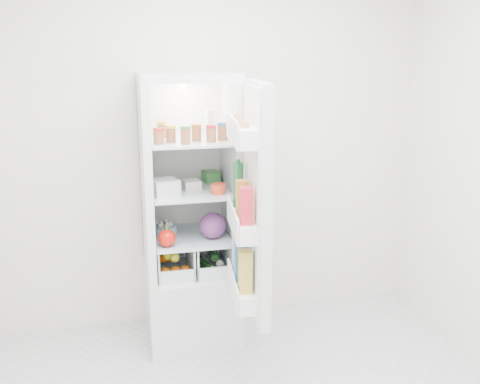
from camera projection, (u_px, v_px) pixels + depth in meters
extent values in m
cube|color=silver|center=(211.00, 144.00, 3.73)|extent=(3.00, 0.02, 2.60)
cube|color=silver|center=(192.00, 302.00, 3.68)|extent=(0.60, 0.60, 0.50)
cube|color=silver|center=(187.00, 77.00, 3.30)|extent=(0.60, 0.60, 0.05)
cube|color=silver|center=(184.00, 170.00, 3.72)|extent=(0.60, 0.05, 1.25)
cube|color=silver|center=(146.00, 181.00, 3.40)|extent=(0.05, 0.60, 1.25)
cube|color=silver|center=(231.00, 177.00, 3.52)|extent=(0.05, 0.60, 1.25)
cube|color=white|center=(184.00, 171.00, 3.69)|extent=(0.50, 0.01, 1.25)
sphere|color=white|center=(183.00, 85.00, 3.51)|extent=(0.05, 0.05, 0.05)
cube|color=silver|center=(191.00, 236.00, 3.54)|extent=(0.49, 0.53, 0.01)
cube|color=silver|center=(190.00, 191.00, 3.46)|extent=(0.49, 0.53, 0.02)
cube|color=silver|center=(189.00, 141.00, 3.37)|extent=(0.49, 0.53, 0.02)
cylinder|color=#B21919|center=(158.00, 137.00, 3.19)|extent=(0.06, 0.06, 0.08)
cylinder|color=gold|center=(171.00, 135.00, 3.25)|extent=(0.06, 0.06, 0.08)
cylinder|color=#267226|center=(186.00, 137.00, 3.20)|extent=(0.06, 0.06, 0.08)
cylinder|color=brown|center=(196.00, 134.00, 3.31)|extent=(0.06, 0.06, 0.08)
cylinder|color=#B21919|center=(211.00, 135.00, 3.26)|extent=(0.06, 0.06, 0.08)
cylinder|color=#194C8C|center=(222.00, 134.00, 3.32)|extent=(0.06, 0.06, 0.08)
cylinder|color=#BF8C19|center=(162.00, 131.00, 3.42)|extent=(0.06, 0.06, 0.08)
cylinder|color=white|center=(210.00, 124.00, 3.41)|extent=(0.05, 0.05, 0.18)
cube|color=silver|center=(165.00, 187.00, 3.32)|extent=(0.19, 0.19, 0.10)
cube|color=beige|center=(192.00, 185.00, 3.46)|extent=(0.12, 0.12, 0.06)
cylinder|color=red|center=(218.00, 189.00, 3.36)|extent=(0.12, 0.12, 0.06)
cube|color=#3D853C|center=(211.00, 176.00, 3.66)|extent=(0.11, 0.14, 0.08)
sphere|color=#57205D|center=(213.00, 225.00, 3.46)|extent=(0.17, 0.17, 0.17)
sphere|color=red|center=(167.00, 238.00, 3.32)|extent=(0.11, 0.11, 0.11)
cylinder|color=#80A9BF|center=(166.00, 231.00, 3.51)|extent=(0.19, 0.19, 0.07)
sphere|color=orange|center=(165.00, 273.00, 3.43)|extent=(0.07, 0.07, 0.07)
sphere|color=orange|center=(176.00, 272.00, 3.44)|extent=(0.07, 0.07, 0.07)
sphere|color=orange|center=(186.00, 271.00, 3.46)|extent=(0.07, 0.07, 0.07)
sphere|color=orange|center=(163.00, 258.00, 3.53)|extent=(0.07, 0.07, 0.07)
sphere|color=orange|center=(173.00, 257.00, 3.54)|extent=(0.07, 0.07, 0.07)
sphere|color=#FFFB28|center=(168.00, 256.00, 3.47)|extent=(0.06, 0.06, 0.06)
sphere|color=#FFFB28|center=(177.00, 249.00, 3.59)|extent=(0.06, 0.06, 0.06)
sphere|color=#FFFB28|center=(175.00, 257.00, 3.44)|extent=(0.06, 0.06, 0.06)
cylinder|color=#1B4F1A|center=(204.00, 263.00, 3.60)|extent=(0.09, 0.21, 0.05)
cylinder|color=#1B4F1A|center=(214.00, 253.00, 3.66)|extent=(0.08, 0.21, 0.05)
sphere|color=white|center=(213.00, 270.00, 3.50)|extent=(0.05, 0.05, 0.05)
sphere|color=white|center=(220.00, 264.00, 3.52)|extent=(0.05, 0.05, 0.05)
cube|color=silver|center=(258.00, 201.00, 2.96)|extent=(0.12, 0.60, 1.30)
cube|color=white|center=(251.00, 201.00, 2.96)|extent=(0.07, 0.56, 1.26)
cube|color=white|center=(243.00, 134.00, 2.85)|extent=(0.16, 0.51, 0.10)
cube|color=white|center=(243.00, 223.00, 2.98)|extent=(0.16, 0.51, 0.10)
cube|color=white|center=(242.00, 288.00, 3.08)|extent=(0.16, 0.51, 0.10)
sphere|color=#A4644A|center=(245.00, 125.00, 2.72)|extent=(0.05, 0.05, 0.05)
sphere|color=#A4644A|center=(243.00, 123.00, 2.80)|extent=(0.05, 0.05, 0.05)
sphere|color=#A4644A|center=(241.00, 121.00, 2.88)|extent=(0.05, 0.05, 0.05)
sphere|color=#A4644A|center=(239.00, 120.00, 2.95)|extent=(0.05, 0.05, 0.05)
sphere|color=#A4644A|center=(237.00, 118.00, 3.03)|extent=(0.05, 0.05, 0.05)
cylinder|color=#175027|center=(238.00, 185.00, 3.08)|extent=(0.06, 0.06, 0.26)
cube|color=orange|center=(242.00, 198.00, 2.91)|extent=(0.07, 0.07, 0.20)
cube|color=red|center=(246.00, 206.00, 2.77)|extent=(0.07, 0.07, 0.20)
cube|color=silver|center=(238.00, 252.00, 3.18)|extent=(0.08, 0.08, 0.24)
cube|color=teal|center=(242.00, 261.00, 3.04)|extent=(0.08, 0.08, 0.24)
cube|color=gold|center=(245.00, 271.00, 2.90)|extent=(0.08, 0.08, 0.24)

